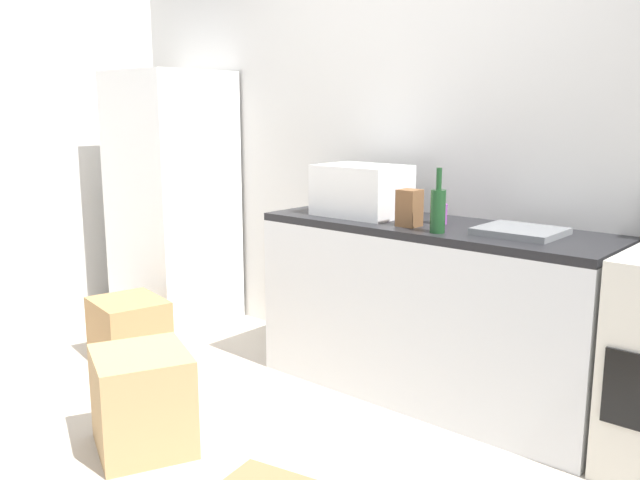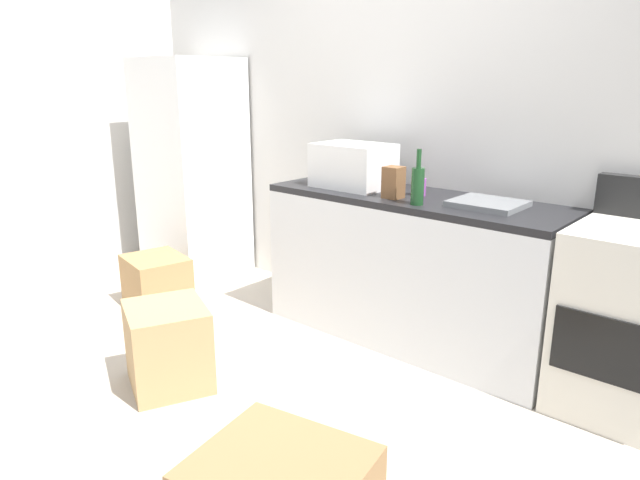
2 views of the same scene
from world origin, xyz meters
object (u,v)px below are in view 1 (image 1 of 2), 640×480
at_px(microwave, 362,190).
at_px(cardboard_box_large, 142,400).
at_px(refrigerator, 173,199).
at_px(knife_block, 409,208).
at_px(cardboard_box_medium, 129,329).
at_px(coffee_mug, 439,214).
at_px(wine_bottle, 438,209).

bearing_deg(microwave, cardboard_box_large, -98.96).
xyz_separation_m(refrigerator, knife_block, (1.99, -0.09, 0.14)).
relative_size(knife_block, cardboard_box_medium, 0.42).
bearing_deg(coffee_mug, microwave, -175.29).
height_order(cardboard_box_large, cardboard_box_medium, cardboard_box_large).
relative_size(refrigerator, microwave, 3.72).
height_order(refrigerator, cardboard_box_medium, refrigerator).
bearing_deg(wine_bottle, coffee_mug, 119.31).
xyz_separation_m(refrigerator, microwave, (1.61, 0.03, 0.18)).
xyz_separation_m(microwave, wine_bottle, (0.58, -0.18, -0.03)).
relative_size(microwave, wine_bottle, 1.53).
distance_m(refrigerator, cardboard_box_medium, 1.05).
bearing_deg(wine_bottle, microwave, 162.56).
bearing_deg(coffee_mug, cardboard_box_large, -116.44).
distance_m(refrigerator, knife_block, 2.00).
distance_m(refrigerator, coffee_mug, 2.07).
bearing_deg(cardboard_box_medium, cardboard_box_large, -30.67).
distance_m(microwave, cardboard_box_large, 1.54).
xyz_separation_m(microwave, cardboard_box_large, (-0.20, -1.29, -0.82)).
xyz_separation_m(refrigerator, coffee_mug, (2.07, 0.07, 0.10)).
distance_m(microwave, cardboard_box_medium, 1.62).
xyz_separation_m(wine_bottle, cardboard_box_large, (-0.78, -1.11, -0.79)).
bearing_deg(refrigerator, coffee_mug, 1.90).
xyz_separation_m(coffee_mug, knife_block, (-0.07, -0.16, 0.04)).
height_order(wine_bottle, coffee_mug, wine_bottle).
bearing_deg(microwave, refrigerator, -178.90).
bearing_deg(cardboard_box_medium, refrigerator, 122.34).
bearing_deg(refrigerator, cardboard_box_large, -41.75).
distance_m(coffee_mug, cardboard_box_medium, 1.96).
bearing_deg(coffee_mug, cardboard_box_medium, -155.61).
xyz_separation_m(refrigerator, cardboard_box_large, (1.41, -1.26, -0.64)).
height_order(microwave, knife_block, microwave).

